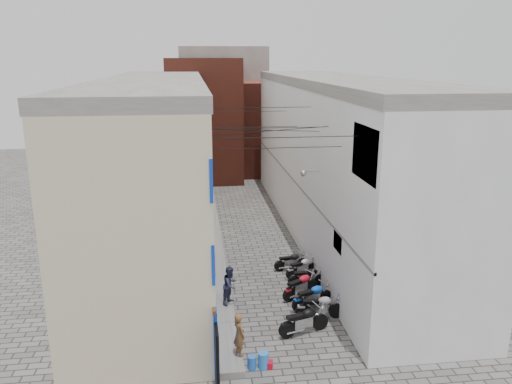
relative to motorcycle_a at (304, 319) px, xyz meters
name	(u,v)px	position (x,y,z in m)	size (l,w,h in m)	color
ground	(294,375)	(-0.86, -2.43, -0.59)	(90.00, 90.00, 0.00)	#5A5855
plinth	(213,237)	(-2.91, 10.57, -0.47)	(0.90, 26.00, 0.25)	slate
building_left	(157,163)	(-5.84, 10.52, 3.90)	(5.10, 27.00, 9.00)	beige
building_right	(336,159)	(4.14, 10.57, 3.91)	(5.94, 26.00, 9.00)	silver
building_far_brick_left	(204,120)	(-2.86, 25.57, 4.41)	(6.00, 6.00, 10.00)	maroon
building_far_brick_right	(260,128)	(2.14, 27.57, 3.41)	(5.00, 6.00, 8.00)	maroon
building_far_concrete	(224,107)	(-0.86, 31.57, 4.91)	(8.00, 5.00, 11.00)	slate
far_shopfront	(232,171)	(-0.86, 22.77, 0.61)	(2.00, 0.30, 2.40)	black
overhead_wires	(262,126)	(-0.86, 5.22, 6.53)	(5.80, 13.02, 1.32)	black
motorcycle_a	(304,319)	(0.00, 0.00, 0.00)	(0.65, 2.05, 1.19)	black
motorcycle_b	(320,305)	(0.87, 1.04, -0.03)	(0.61, 1.94, 1.13)	#9B9A9E
motorcycle_c	(313,295)	(0.80, 1.94, -0.03)	(0.62, 1.95, 1.13)	blue
motorcycle_d	(301,284)	(0.52, 2.96, -0.02)	(0.63, 1.98, 1.15)	red
motorcycle_e	(308,276)	(1.04, 3.85, -0.07)	(0.58, 1.82, 1.06)	black
motorcycle_f	(302,266)	(1.04, 4.99, -0.08)	(0.56, 1.78, 1.03)	silver
motorcycle_g	(291,261)	(0.65, 5.78, -0.10)	(0.53, 1.69, 0.98)	black
person_a	(239,334)	(-2.56, -1.43, 0.42)	(0.56, 0.37, 1.53)	brown
person_b	(230,285)	(-2.56, 2.31, 0.46)	(0.78, 0.61, 1.60)	#32324B
water_jug_near	(252,362)	(-2.19, -1.93, -0.36)	(0.30, 0.30, 0.47)	blue
water_jug_far	(263,360)	(-1.81, -1.93, -0.32)	(0.36, 0.36, 0.56)	#2A7DD6
red_crate	(267,364)	(-1.68, -1.93, -0.48)	(0.37, 0.28, 0.23)	#B80D21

